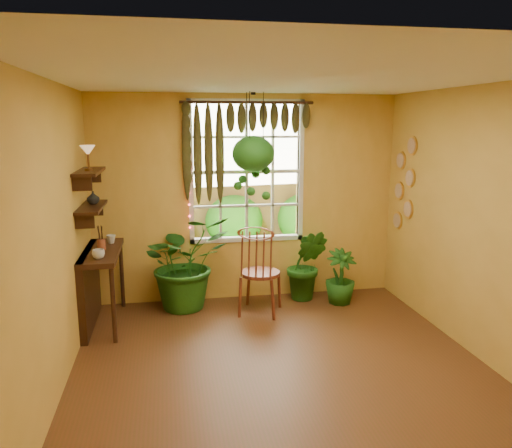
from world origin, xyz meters
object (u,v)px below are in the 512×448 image
Objects in this scene: hanging_basket at (253,158)px; counter_ledge at (93,279)px; windsor_chair at (259,284)px; potted_plant_left at (185,262)px; potted_plant_mid at (307,265)px.

counter_ledge is at bearing -168.28° from hanging_basket.
potted_plant_left is at bearing -178.79° from windsor_chair.
potted_plant_left reaches higher than counter_ledge.
windsor_chair is (1.96, 0.01, -0.18)m from counter_ledge.
windsor_chair is at bearing -151.53° from potted_plant_mid.
potted_plant_left is at bearing -178.17° from hanging_basket.
windsor_chair is at bearing 0.21° from counter_ledge.
windsor_chair is 0.97× the size of hanging_basket.
windsor_chair reaches higher than potted_plant_left.
potted_plant_left is at bearing -179.48° from potted_plant_mid.
potted_plant_mid is (0.71, 0.38, 0.10)m from windsor_chair.
hanging_basket is at bearing 1.83° from potted_plant_left.
windsor_chair is 0.81m from potted_plant_mid.
hanging_basket reaches higher than counter_ledge.
potted_plant_mid is (2.67, 0.39, -0.07)m from counter_ledge.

